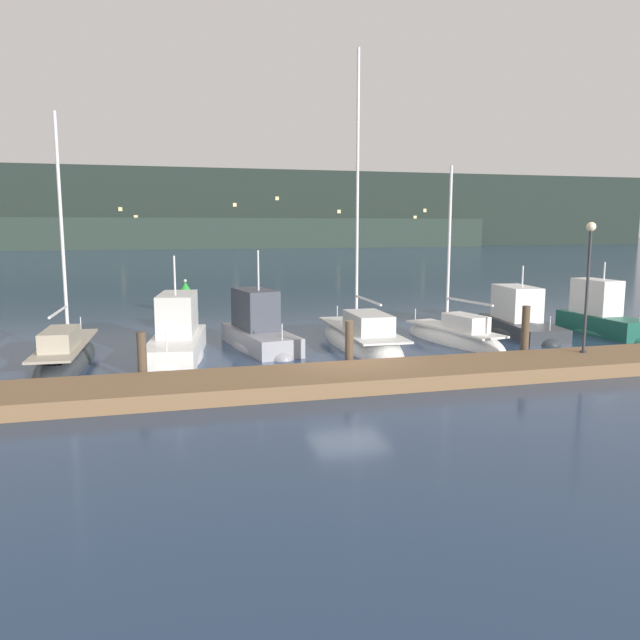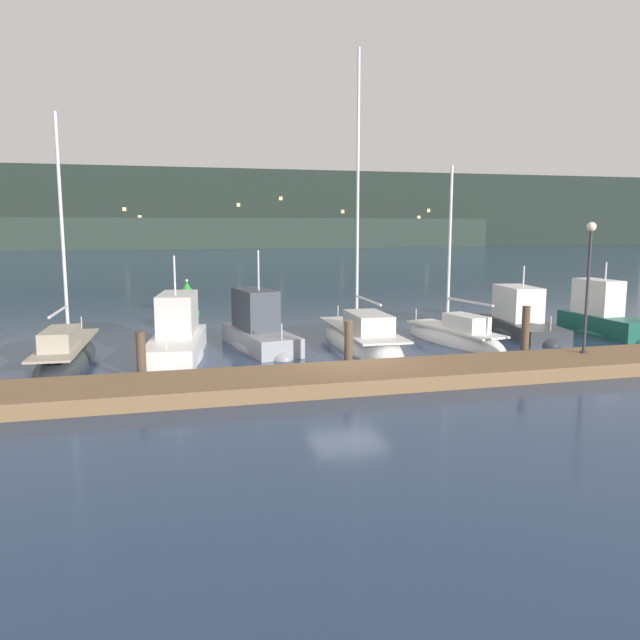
% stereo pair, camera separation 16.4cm
% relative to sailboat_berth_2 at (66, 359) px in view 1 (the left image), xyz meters
% --- Properties ---
extents(ground_plane, '(400.00, 400.00, 0.00)m').
position_rel_sailboat_berth_2_xyz_m(ground_plane, '(9.30, -3.74, -0.16)').
color(ground_plane, navy).
extents(dock, '(34.99, 2.80, 0.45)m').
position_rel_sailboat_berth_2_xyz_m(dock, '(9.30, -5.45, 0.07)').
color(dock, brown).
rests_on(dock, ground).
extents(mooring_pile_1, '(0.28, 0.28, 1.64)m').
position_rel_sailboat_berth_2_xyz_m(mooring_pile_1, '(2.68, -3.80, 0.66)').
color(mooring_pile_1, '#4C3D2D').
rests_on(mooring_pile_1, ground).
extents(mooring_pile_2, '(0.28, 0.28, 1.72)m').
position_rel_sailboat_berth_2_xyz_m(mooring_pile_2, '(9.30, -3.80, 0.70)').
color(mooring_pile_2, '#4C3D2D').
rests_on(mooring_pile_2, ground).
extents(mooring_pile_3, '(0.28, 0.28, 1.99)m').
position_rel_sailboat_berth_2_xyz_m(mooring_pile_3, '(15.93, -3.80, 0.84)').
color(mooring_pile_3, '#4C3D2D').
rests_on(mooring_pile_3, ground).
extents(sailboat_berth_2, '(2.04, 7.44, 9.32)m').
position_rel_sailboat_berth_2_xyz_m(sailboat_berth_2, '(0.00, 0.00, 0.00)').
color(sailboat_berth_2, '#2D3338').
rests_on(sailboat_berth_2, ground).
extents(motorboat_berth_3, '(2.81, 6.52, 4.36)m').
position_rel_sailboat_berth_2_xyz_m(motorboat_berth_3, '(3.85, -0.01, 0.27)').
color(motorboat_berth_3, white).
rests_on(motorboat_berth_3, ground).
extents(motorboat_berth_4, '(2.81, 5.81, 4.57)m').
position_rel_sailboat_berth_2_xyz_m(motorboat_berth_4, '(7.09, 1.07, 0.23)').
color(motorboat_berth_4, gray).
rests_on(motorboat_berth_4, ground).
extents(sailboat_berth_5, '(2.50, 8.16, 12.61)m').
position_rel_sailboat_berth_2_xyz_m(sailboat_berth_5, '(11.24, 0.63, -0.03)').
color(sailboat_berth_5, white).
rests_on(sailboat_berth_5, ground).
extents(sailboat_berth_6, '(2.71, 6.38, 8.08)m').
position_rel_sailboat_berth_2_xyz_m(sailboat_berth_6, '(15.17, 0.13, -0.05)').
color(sailboat_berth_6, white).
rests_on(sailboat_berth_6, ground).
extents(motorboat_berth_7, '(2.72, 6.22, 3.73)m').
position_rel_sailboat_berth_2_xyz_m(motorboat_berth_7, '(19.00, 1.25, 0.18)').
color(motorboat_berth_7, '#2D3338').
rests_on(motorboat_berth_7, ground).
extents(motorboat_berth_8, '(1.83, 5.09, 3.75)m').
position_rel_sailboat_berth_2_xyz_m(motorboat_berth_8, '(22.56, 0.38, 0.33)').
color(motorboat_berth_8, '#195647').
rests_on(motorboat_berth_8, ground).
extents(channel_buoy, '(1.33, 1.33, 1.93)m').
position_rel_sailboat_berth_2_xyz_m(channel_buoy, '(4.78, 11.60, 0.56)').
color(channel_buoy, green).
rests_on(channel_buoy, ground).
extents(dock_lamppost, '(0.32, 0.32, 4.51)m').
position_rel_sailboat_berth_2_xyz_m(dock_lamppost, '(17.50, -4.97, 3.27)').
color(dock_lamppost, '#2D2D33').
rests_on(dock_lamppost, dock).
extents(hillside_backdrop, '(240.00, 23.00, 17.43)m').
position_rel_sailboat_berth_2_xyz_m(hillside_backdrop, '(8.97, 124.10, 7.89)').
color(hillside_backdrop, '#1E2823').
rests_on(hillside_backdrop, ground).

